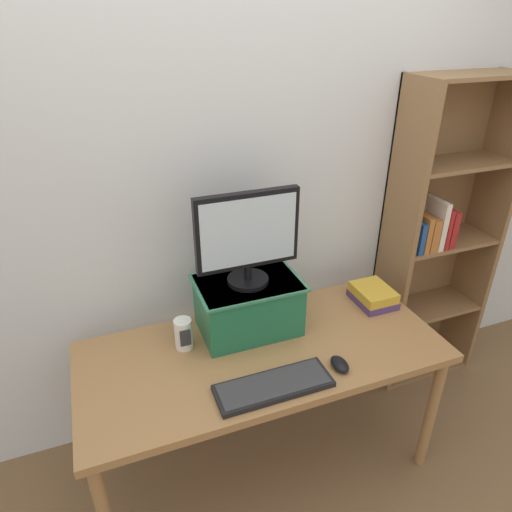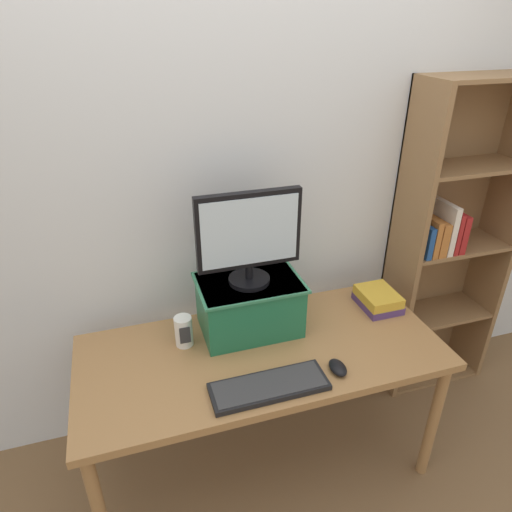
% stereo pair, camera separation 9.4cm
% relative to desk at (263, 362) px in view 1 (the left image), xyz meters
% --- Properties ---
extents(ground_plane, '(12.00, 12.00, 0.00)m').
position_rel_desk_xyz_m(ground_plane, '(0.00, 0.00, -0.63)').
color(ground_plane, brown).
extents(back_wall, '(7.00, 0.08, 2.60)m').
position_rel_desk_xyz_m(back_wall, '(0.00, 0.49, 0.67)').
color(back_wall, silver).
rests_on(back_wall, ground_plane).
extents(desk, '(1.56, 0.68, 0.70)m').
position_rel_desk_xyz_m(desk, '(0.00, 0.00, 0.00)').
color(desk, '#9E7042').
rests_on(desk, ground_plane).
extents(bookshelf_unit, '(0.62, 0.28, 1.74)m').
position_rel_desk_xyz_m(bookshelf_unit, '(1.15, 0.33, 0.25)').
color(bookshelf_unit, olive).
rests_on(bookshelf_unit, ground_plane).
extents(riser_box, '(0.46, 0.31, 0.25)m').
position_rel_desk_xyz_m(riser_box, '(-0.01, 0.16, 0.20)').
color(riser_box, '#1E6642').
rests_on(riser_box, desk).
extents(computer_monitor, '(0.44, 0.18, 0.41)m').
position_rel_desk_xyz_m(computer_monitor, '(-0.01, 0.16, 0.54)').
color(computer_monitor, black).
rests_on(computer_monitor, riser_box).
extents(keyboard, '(0.46, 0.16, 0.02)m').
position_rel_desk_xyz_m(keyboard, '(-0.05, -0.23, 0.08)').
color(keyboard, black).
rests_on(keyboard, desk).
extents(computer_mouse, '(0.06, 0.10, 0.04)m').
position_rel_desk_xyz_m(computer_mouse, '(0.25, -0.22, 0.09)').
color(computer_mouse, black).
rests_on(computer_mouse, desk).
extents(book_stack, '(0.17, 0.21, 0.09)m').
position_rel_desk_xyz_m(book_stack, '(0.64, 0.14, 0.11)').
color(book_stack, '#4C336B').
rests_on(book_stack, desk).
extents(desk_speaker, '(0.08, 0.08, 0.14)m').
position_rel_desk_xyz_m(desk_speaker, '(-0.31, 0.14, 0.14)').
color(desk_speaker, silver).
rests_on(desk_speaker, desk).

